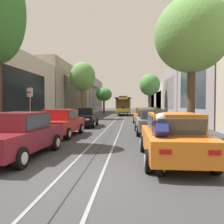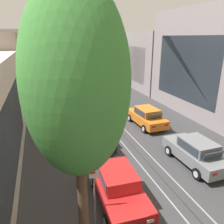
{
  "view_description": "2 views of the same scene",
  "coord_description": "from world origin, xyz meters",
  "px_view_note": "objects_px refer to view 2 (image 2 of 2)",
  "views": [
    {
      "loc": [
        1.27,
        -5.41,
        1.86
      ],
      "look_at": [
        -0.69,
        18.35,
        1.05
      ],
      "focal_mm": 35.62,
      "sensor_mm": 36.0,
      "label": 1
    },
    {
      "loc": [
        -5.69,
        -0.56,
        7.18
      ],
      "look_at": [
        0.0,
        16.71,
        1.01
      ],
      "focal_mm": 35.57,
      "sensor_mm": 36.0,
      "label": 2
    }
  ],
  "objects_px": {
    "cable_car_trolley": "(77,74)",
    "street_tree_kerb_left_mid": "(45,56)",
    "parked_car_grey_second_right": "(196,152)",
    "pedestrian_on_left_pavement": "(112,76)",
    "street_tree_kerb_left_second": "(46,57)",
    "parked_car_black_mid_left": "(93,135)",
    "parked_car_orange_mid_right": "(146,117)",
    "street_sign_post": "(94,190)",
    "parked_car_red_second_left": "(118,186)",
    "street_tree_kerb_left_near": "(77,86)",
    "street_tree_kerb_right_second": "(108,51)",
    "fire_hydrant": "(80,175)"
  },
  "relations": [
    {
      "from": "parked_car_grey_second_right",
      "to": "street_tree_kerb_left_mid",
      "type": "xyz_separation_m",
      "value": [
        -6.89,
        32.49,
        3.15
      ]
    },
    {
      "from": "cable_car_trolley",
      "to": "fire_hydrant",
      "type": "bearing_deg",
      "value": -99.7
    },
    {
      "from": "street_tree_kerb_left_mid",
      "to": "pedestrian_on_left_pavement",
      "type": "bearing_deg",
      "value": -33.88
    },
    {
      "from": "parked_car_red_second_left",
      "to": "street_tree_kerb_left_near",
      "type": "bearing_deg",
      "value": -126.56
    },
    {
      "from": "parked_car_red_second_left",
      "to": "cable_car_trolley",
      "type": "height_order",
      "value": "cable_car_trolley"
    },
    {
      "from": "parked_car_orange_mid_right",
      "to": "street_tree_kerb_right_second",
      "type": "relative_size",
      "value": 0.63
    },
    {
      "from": "parked_car_red_second_left",
      "to": "parked_car_grey_second_right",
      "type": "distance_m",
      "value": 5.6
    },
    {
      "from": "parked_car_black_mid_left",
      "to": "street_tree_kerb_left_mid",
      "type": "distance_m",
      "value": 28.51
    },
    {
      "from": "street_tree_kerb_left_near",
      "to": "cable_car_trolley",
      "type": "xyz_separation_m",
      "value": [
        4.88,
        29.45,
        -4.43
      ]
    },
    {
      "from": "street_tree_kerb_right_second",
      "to": "pedestrian_on_left_pavement",
      "type": "distance_m",
      "value": 4.85
    },
    {
      "from": "parked_car_black_mid_left",
      "to": "street_sign_post",
      "type": "xyz_separation_m",
      "value": [
        -1.6,
        -6.83,
        0.95
      ]
    },
    {
      "from": "parked_car_orange_mid_right",
      "to": "cable_car_trolley",
      "type": "relative_size",
      "value": 0.48
    },
    {
      "from": "parked_car_grey_second_right",
      "to": "parked_car_orange_mid_right",
      "type": "xyz_separation_m",
      "value": [
        0.0,
        6.39,
        0.0
      ]
    },
    {
      "from": "parked_car_red_second_left",
      "to": "street_tree_kerb_left_second",
      "type": "bearing_deg",
      "value": 97.45
    },
    {
      "from": "street_tree_kerb_left_near",
      "to": "street_tree_kerb_left_second",
      "type": "xyz_separation_m",
      "value": [
        0.06,
        18.2,
        -0.76
      ]
    },
    {
      "from": "parked_car_grey_second_right",
      "to": "pedestrian_on_left_pavement",
      "type": "bearing_deg",
      "value": 82.84
    },
    {
      "from": "street_tree_kerb_left_mid",
      "to": "parked_car_red_second_left",
      "type": "bearing_deg",
      "value": -87.47
    },
    {
      "from": "parked_car_red_second_left",
      "to": "fire_hydrant",
      "type": "height_order",
      "value": "parked_car_red_second_left"
    },
    {
      "from": "street_tree_kerb_left_near",
      "to": "street_tree_kerb_left_mid",
      "type": "relative_size",
      "value": 1.58
    },
    {
      "from": "pedestrian_on_left_pavement",
      "to": "cable_car_trolley",
      "type": "bearing_deg",
      "value": -174.48
    },
    {
      "from": "parked_car_red_second_left",
      "to": "street_tree_kerb_left_second",
      "type": "relative_size",
      "value": 0.61
    },
    {
      "from": "parked_car_orange_mid_right",
      "to": "fire_hydrant",
      "type": "xyz_separation_m",
      "value": [
        -6.82,
        -6.03,
        -0.38
      ]
    },
    {
      "from": "street_tree_kerb_left_mid",
      "to": "street_tree_kerb_right_second",
      "type": "bearing_deg",
      "value": -45.47
    },
    {
      "from": "cable_car_trolley",
      "to": "parked_car_black_mid_left",
      "type": "bearing_deg",
      "value": -96.96
    },
    {
      "from": "cable_car_trolley",
      "to": "street_sign_post",
      "type": "bearing_deg",
      "value": -98.51
    },
    {
      "from": "street_tree_kerb_left_mid",
      "to": "street_tree_kerb_right_second",
      "type": "distance_m",
      "value": 12.63
    },
    {
      "from": "street_tree_kerb_left_near",
      "to": "street_sign_post",
      "type": "xyz_separation_m",
      "value": [
        0.72,
        1.69,
        -4.34
      ]
    },
    {
      "from": "street_tree_kerb_left_second",
      "to": "cable_car_trolley",
      "type": "distance_m",
      "value": 12.78
    },
    {
      "from": "cable_car_trolley",
      "to": "street_tree_kerb_left_mid",
      "type": "bearing_deg",
      "value": 120.38
    },
    {
      "from": "parked_car_red_second_left",
      "to": "street_tree_kerb_left_near",
      "type": "distance_m",
      "value": 6.33
    },
    {
      "from": "parked_car_red_second_left",
      "to": "street_sign_post",
      "type": "relative_size",
      "value": 1.56
    },
    {
      "from": "parked_car_grey_second_right",
      "to": "street_sign_post",
      "type": "distance_m",
      "value": 7.29
    },
    {
      "from": "parked_car_orange_mid_right",
      "to": "street_tree_kerb_left_near",
      "type": "height_order",
      "value": "street_tree_kerb_left_near"
    },
    {
      "from": "parked_car_black_mid_left",
      "to": "fire_hydrant",
      "type": "distance_m",
      "value": 4.21
    },
    {
      "from": "street_tree_kerb_right_second",
      "to": "cable_car_trolley",
      "type": "distance_m",
      "value": 5.9
    },
    {
      "from": "parked_car_black_mid_left",
      "to": "parked_car_orange_mid_right",
      "type": "height_order",
      "value": "same"
    },
    {
      "from": "street_tree_kerb_left_mid",
      "to": "cable_car_trolley",
      "type": "bearing_deg",
      "value": -59.62
    },
    {
      "from": "street_tree_kerb_left_second",
      "to": "cable_car_trolley",
      "type": "xyz_separation_m",
      "value": [
        4.82,
        11.25,
        -3.66
      ]
    },
    {
      "from": "street_tree_kerb_left_mid",
      "to": "street_sign_post",
      "type": "height_order",
      "value": "street_tree_kerb_left_mid"
    },
    {
      "from": "street_tree_kerb_right_second",
      "to": "fire_hydrant",
      "type": "bearing_deg",
      "value": -110.68
    },
    {
      "from": "parked_car_orange_mid_right",
      "to": "fire_hydrant",
      "type": "relative_size",
      "value": 5.26
    },
    {
      "from": "parked_car_red_second_left",
      "to": "parked_car_black_mid_left",
      "type": "height_order",
      "value": "same"
    },
    {
      "from": "street_sign_post",
      "to": "parked_car_grey_second_right",
      "type": "bearing_deg",
      "value": 21.34
    },
    {
      "from": "parked_car_orange_mid_right",
      "to": "pedestrian_on_left_pavement",
      "type": "bearing_deg",
      "value": 80.51
    },
    {
      "from": "parked_car_red_second_left",
      "to": "street_tree_kerb_left_mid",
      "type": "distance_m",
      "value": 34.2
    },
    {
      "from": "cable_car_trolley",
      "to": "street_tree_kerb_left_near",
      "type": "bearing_deg",
      "value": -99.41
    },
    {
      "from": "parked_car_red_second_left",
      "to": "fire_hydrant",
      "type": "xyz_separation_m",
      "value": [
        -1.42,
        1.89,
        -0.38
      ]
    },
    {
      "from": "parked_car_black_mid_left",
      "to": "street_tree_kerb_left_mid",
      "type": "xyz_separation_m",
      "value": [
        -1.76,
        28.29,
        3.15
      ]
    },
    {
      "from": "street_tree_kerb_left_mid",
      "to": "street_tree_kerb_right_second",
      "type": "xyz_separation_m",
      "value": [
        8.82,
        -8.97,
        1.16
      ]
    },
    {
      "from": "parked_car_red_second_left",
      "to": "parked_car_black_mid_left",
      "type": "bearing_deg",
      "value": 87.46
    }
  ]
}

